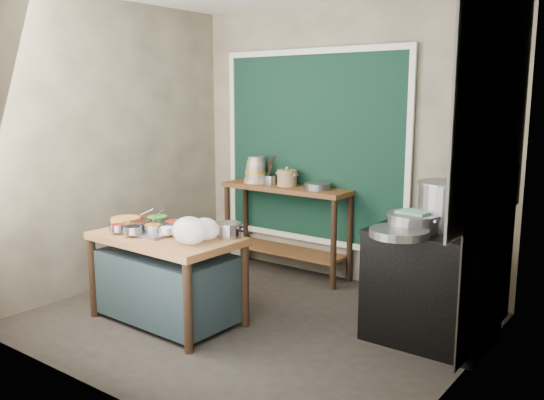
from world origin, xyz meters
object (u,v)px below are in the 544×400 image
Objects in this scene: prep_table at (167,278)px; back_counter at (286,230)px; saucepan at (229,230)px; utensil_cup at (270,180)px; stove_block at (431,287)px; ceramic_crock at (287,179)px; yellow_basin at (126,223)px; steamer at (413,222)px; condiment_tray at (149,230)px; stock_pot at (447,205)px.

prep_table is 1.70m from back_counter.
utensil_cup is (-0.66, 1.44, 0.19)m from saucepan.
ceramic_crock is at bearing 158.74° from stove_block.
yellow_basin is 1.14× the size of ceramic_crock.
stove_block is 2.60m from yellow_basin.
steamer is (2.25, 0.89, 0.15)m from yellow_basin.
steamer is (1.78, -0.85, 0.47)m from back_counter.
back_counter is 1.74m from condiment_tray.
stove_block is (1.90, -0.73, -0.05)m from back_counter.
ceramic_crock reaches higher than back_counter.
stove_block is 1.94× the size of stock_pot.
condiment_tray is (-2.12, -0.97, 0.34)m from stove_block.
yellow_basin is (-2.37, -1.01, 0.37)m from stove_block.
stove_block is 2.35m from condiment_tray.
ceramic_crock reaches higher than yellow_basin.
yellow_basin is at bearing -158.49° from steamer.
stock_pot is at bearing 26.15° from condiment_tray.
stock_pot is at bearing -17.99° from back_counter.
stock_pot is (2.16, -0.63, 0.06)m from utensil_cup.
stock_pot is at bearing 30.77° from saucepan.
stove_block is at bearing 28.63° from saucepan.
ceramic_crock reaches higher than utensil_cup.
ceramic_crock is at bearing 109.62° from saucepan.
yellow_basin is 1.58× the size of utensil_cup.
steamer is (-0.17, -0.22, -0.11)m from stock_pot.
prep_table is 2.69× the size of stock_pot.
utensil_cup is (-0.19, 1.70, 0.62)m from prep_table.
stock_pot is at bearing -18.23° from ceramic_crock.
stove_block is 2.30m from utensil_cup.
ceramic_crock is (0.48, 1.74, 0.23)m from yellow_basin.
back_counter is 2.62× the size of condiment_tray.
condiment_tray is 2.18× the size of yellow_basin.
utensil_cup reaches higher than stove_block.
condiment_tray is 3.45× the size of utensil_cup.
prep_table is at bearing -151.58° from stock_pot.
condiment_tray is 0.72m from saucepan.
stock_pot is at bearing 24.49° from yellow_basin.
back_counter is at bearing 109.95° from saucepan.
back_counter is at bearing 74.84° from yellow_basin.
steamer is at bearing -25.81° from ceramic_crock.
stove_block is 5.61× the size of utensil_cup.
stock_pot reaches higher than stove_block.
ceramic_crock reaches higher than condiment_tray.
utensil_cup reaches higher than yellow_basin.
stove_block is at bearing 24.59° from condiment_tray.
utensil_cup is at bearing 89.54° from condiment_tray.
stock_pot is at bearing -16.36° from utensil_cup.
stove_block is at bearing -19.11° from utensil_cup.
stove_block is 4.13× the size of saucepan.
prep_table is at bearing 4.88° from yellow_basin.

